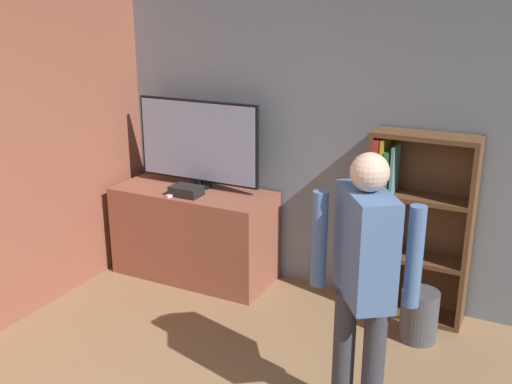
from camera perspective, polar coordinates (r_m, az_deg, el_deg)
name	(u,v)px	position (r m, az deg, el deg)	size (l,w,h in m)	color
wall_back	(384,141)	(4.84, 12.08, 4.80)	(6.74, 0.06, 2.70)	gray
wall_side_brick	(15,148)	(4.84, -21.97, 3.87)	(0.06, 4.54, 2.70)	#93513D
tv_ledge	(194,233)	(5.42, -5.90, -3.94)	(1.43, 0.61, 0.81)	#93513D
television	(198,143)	(5.26, -5.54, 4.68)	(1.17, 0.22, 0.78)	black
game_console	(186,191)	(5.14, -6.65, 0.10)	(0.26, 0.18, 0.08)	black
remote_loose	(173,195)	(5.15, -7.91, -0.28)	(0.08, 0.14, 0.02)	white
bookshelf	(407,228)	(4.80, 14.20, -3.37)	(0.79, 0.28, 1.48)	brown
person	(364,270)	(3.39, 10.23, -7.28)	(0.63, 0.52, 1.66)	#383842
waste_bin	(419,315)	(4.66, 15.27, -11.27)	(0.28, 0.28, 0.39)	#4C4C51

